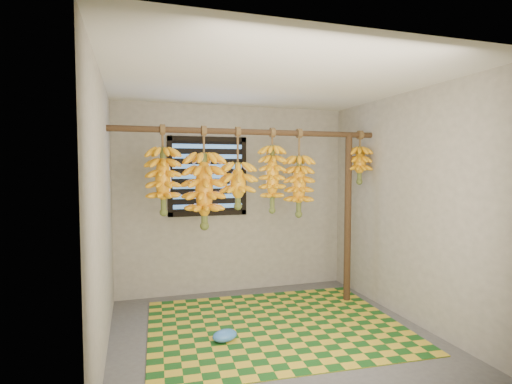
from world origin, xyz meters
name	(u,v)px	position (x,y,z in m)	size (l,w,h in m)	color
floor	(273,336)	(0.00, 0.00, -0.01)	(3.00, 3.00, 0.01)	#4B4B4B
ceiling	(274,81)	(0.00, 0.00, 2.40)	(3.00, 3.00, 0.01)	silver
wall_back	(234,199)	(0.00, 1.50, 1.20)	(3.00, 0.01, 2.40)	gray
wall_left	(102,217)	(-1.50, 0.00, 1.20)	(0.01, 3.00, 2.40)	gray
wall_right	(408,207)	(1.50, 0.00, 1.20)	(0.01, 3.00, 2.40)	gray
window	(208,176)	(-0.35, 1.48, 1.50)	(1.00, 0.04, 1.00)	black
hanging_pole	(252,132)	(0.00, 0.70, 2.00)	(0.06, 0.06, 3.00)	#49321B
support_post	(348,219)	(1.20, 0.70, 1.00)	(0.08, 0.08, 2.00)	#49321B
woven_mat	(275,325)	(0.10, 0.22, 0.01)	(2.51, 2.01, 0.01)	#164D17
plastic_bag	(225,336)	(-0.47, 0.00, 0.06)	(0.25, 0.18, 0.10)	#3677CB
banana_bunch_a	(163,181)	(-0.96, 0.70, 1.47)	(0.35, 0.35, 0.92)	brown
banana_bunch_b	(204,191)	(-0.53, 0.70, 1.36)	(0.43, 0.43, 1.08)	brown
banana_bunch_c	(238,185)	(-0.16, 0.70, 1.42)	(0.37, 0.37, 0.88)	brown
banana_bunch_d	(272,179)	(0.24, 0.70, 1.49)	(0.29, 0.29, 0.94)	brown
banana_bunch_e	(299,186)	(0.56, 0.70, 1.40)	(0.32, 0.32, 1.00)	brown
banana_bunch_f	(360,165)	(1.35, 0.70, 1.64)	(0.28, 0.28, 0.63)	brown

